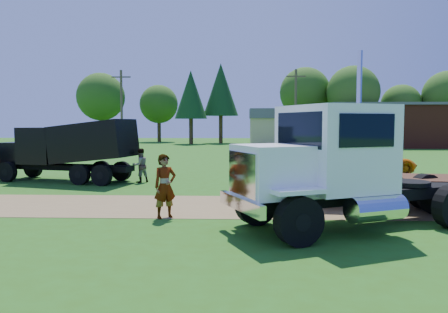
{
  "coord_description": "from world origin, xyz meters",
  "views": [
    {
      "loc": [
        -0.25,
        -15.15,
        2.92
      ],
      "look_at": [
        -0.9,
        2.06,
        1.6
      ],
      "focal_mm": 35.0,
      "sensor_mm": 36.0,
      "label": 1
    }
  ],
  "objects_px": {
    "orange_pickup": "(372,162)",
    "flatbed_trailer": "(354,183)",
    "black_dump_truck": "(71,147)",
    "spectator_a": "(165,186)",
    "white_semi_tractor": "(338,167)"
  },
  "relations": [
    {
      "from": "white_semi_tractor",
      "to": "black_dump_truck",
      "type": "relative_size",
      "value": 1.14
    },
    {
      "from": "white_semi_tractor",
      "to": "spectator_a",
      "type": "relative_size",
      "value": 4.26
    },
    {
      "from": "orange_pickup",
      "to": "flatbed_trailer",
      "type": "xyz_separation_m",
      "value": [
        -3.57,
        -9.81,
        0.13
      ]
    },
    {
      "from": "white_semi_tractor",
      "to": "flatbed_trailer",
      "type": "distance_m",
      "value": 3.68
    },
    {
      "from": "flatbed_trailer",
      "to": "spectator_a",
      "type": "relative_size",
      "value": 3.89
    },
    {
      "from": "white_semi_tractor",
      "to": "flatbed_trailer",
      "type": "height_order",
      "value": "white_semi_tractor"
    },
    {
      "from": "black_dump_truck",
      "to": "spectator_a",
      "type": "bearing_deg",
      "value": -39.77
    },
    {
      "from": "black_dump_truck",
      "to": "spectator_a",
      "type": "relative_size",
      "value": 3.73
    },
    {
      "from": "orange_pickup",
      "to": "black_dump_truck",
      "type": "bearing_deg",
      "value": 89.41
    },
    {
      "from": "orange_pickup",
      "to": "spectator_a",
      "type": "xyz_separation_m",
      "value": [
        -9.88,
        -11.98,
        0.29
      ]
    },
    {
      "from": "spectator_a",
      "to": "flatbed_trailer",
      "type": "bearing_deg",
      "value": -14.18
    },
    {
      "from": "orange_pickup",
      "to": "flatbed_trailer",
      "type": "relative_size",
      "value": 0.65
    },
    {
      "from": "orange_pickup",
      "to": "flatbed_trailer",
      "type": "bearing_deg",
      "value": 146.15
    },
    {
      "from": "black_dump_truck",
      "to": "orange_pickup",
      "type": "distance_m",
      "value": 16.51
    },
    {
      "from": "orange_pickup",
      "to": "spectator_a",
      "type": "relative_size",
      "value": 2.52
    }
  ]
}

